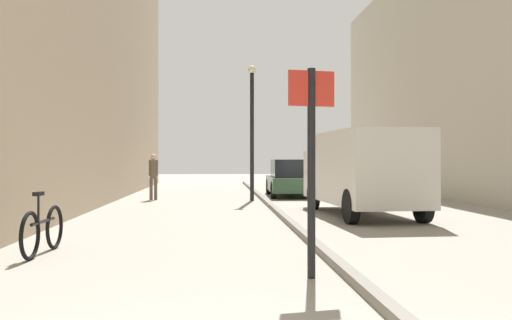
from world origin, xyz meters
name	(u,v)px	position (x,y,z in m)	size (l,w,h in m)	color
ground_plane	(219,216)	(0.00, 12.00, 0.00)	(80.00, 80.00, 0.00)	gray
kerb_strip	(279,213)	(1.58, 12.00, 0.06)	(0.16, 40.00, 0.12)	slate
pedestrian_main_foreground	(153,173)	(-2.34, 17.83, 0.95)	(0.32, 0.23, 1.65)	brown
delivery_van	(362,170)	(3.73, 11.80, 1.18)	(2.22, 5.52, 2.18)	silver
parked_car	(292,178)	(2.89, 19.54, 0.71)	(1.94, 4.25, 1.45)	#335138
street_sign_post	(311,153)	(1.12, 4.12, 1.55)	(0.59, 0.15, 2.60)	black
lamp_post	(252,123)	(1.17, 17.16, 2.72)	(0.28, 0.28, 4.76)	black
bicycle_leaning	(43,230)	(-2.74, 6.14, 0.38)	(0.16, 1.77, 0.98)	black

